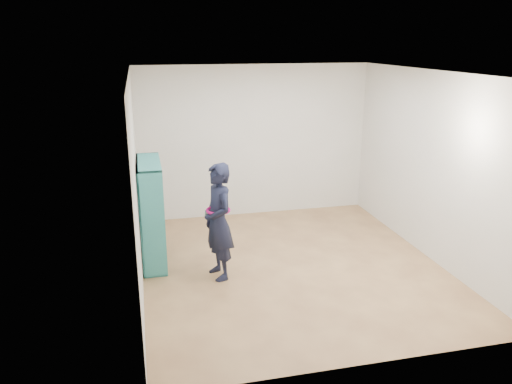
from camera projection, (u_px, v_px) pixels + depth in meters
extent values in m
plane|color=brown|center=(291.00, 266.00, 6.87)|extent=(4.50, 4.50, 0.00)
plane|color=white|center=(296.00, 73.00, 6.11)|extent=(4.50, 4.50, 0.00)
cube|color=silver|center=(136.00, 185.00, 6.06)|extent=(0.02, 4.50, 2.60)
cube|color=silver|center=(431.00, 166.00, 6.93)|extent=(0.02, 4.50, 2.60)
cube|color=silver|center=(255.00, 142.00, 8.58)|extent=(4.00, 0.02, 2.60)
cube|color=silver|center=(369.00, 240.00, 4.40)|extent=(4.00, 0.02, 2.60)
cube|color=teal|center=(153.00, 226.00, 6.33)|extent=(0.31, 0.02, 1.44)
cube|color=teal|center=(150.00, 201.00, 7.32)|extent=(0.31, 0.02, 1.44)
cube|color=teal|center=(154.00, 260.00, 7.03)|extent=(0.31, 1.08, 0.02)
cube|color=teal|center=(148.00, 162.00, 6.62)|extent=(0.31, 1.08, 0.02)
cube|color=teal|center=(140.00, 213.00, 6.79)|extent=(0.02, 1.08, 1.44)
cube|color=teal|center=(152.00, 217.00, 6.67)|extent=(0.29, 0.02, 1.39)
cube|color=teal|center=(151.00, 208.00, 6.99)|extent=(0.29, 0.02, 1.39)
cube|color=teal|center=(153.00, 236.00, 6.93)|extent=(0.29, 1.03, 0.02)
cube|color=teal|center=(151.00, 212.00, 6.83)|extent=(0.29, 1.03, 0.02)
cube|color=teal|center=(150.00, 188.00, 6.72)|extent=(0.29, 1.03, 0.02)
cube|color=beige|center=(157.00, 267.00, 6.70)|extent=(0.20, 0.13, 0.05)
cube|color=black|center=(156.00, 240.00, 6.53)|extent=(0.16, 0.14, 0.18)
cube|color=maroon|center=(154.00, 213.00, 6.42)|extent=(0.16, 0.14, 0.23)
cube|color=silver|center=(152.00, 192.00, 6.39)|extent=(0.20, 0.13, 0.08)
cube|color=navy|center=(156.00, 252.00, 6.95)|extent=(0.16, 0.14, 0.25)
cube|color=brown|center=(155.00, 229.00, 6.85)|extent=(0.16, 0.14, 0.23)
cube|color=#BFB28C|center=(153.00, 209.00, 6.81)|extent=(0.20, 0.13, 0.08)
cube|color=#26594C|center=(151.00, 179.00, 6.64)|extent=(0.16, 0.14, 0.27)
cube|color=beige|center=(155.00, 242.00, 7.27)|extent=(0.16, 0.14, 0.26)
cube|color=black|center=(153.00, 225.00, 7.24)|extent=(0.20, 0.13, 0.05)
cube|color=maroon|center=(152.00, 198.00, 7.07)|extent=(0.16, 0.14, 0.20)
cube|color=silver|center=(151.00, 174.00, 6.97)|extent=(0.16, 0.14, 0.21)
imported|color=black|center=(218.00, 222.00, 6.36)|extent=(0.49, 0.63, 1.53)
torus|color=#A90D63|center=(218.00, 210.00, 6.31)|extent=(0.38, 0.38, 0.04)
cube|color=silver|center=(206.00, 214.00, 6.33)|extent=(0.02, 0.08, 0.12)
cube|color=black|center=(206.00, 214.00, 6.33)|extent=(0.02, 0.08, 0.11)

